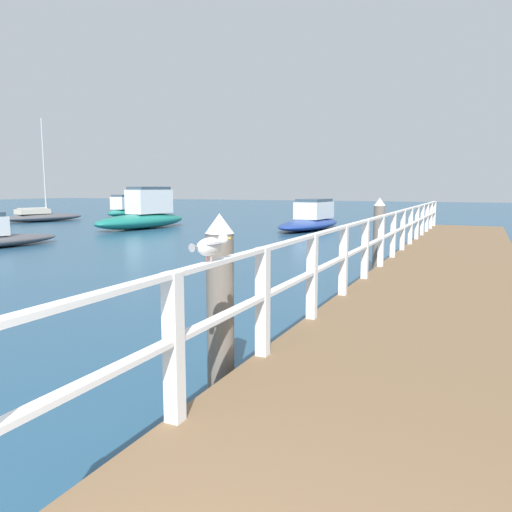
% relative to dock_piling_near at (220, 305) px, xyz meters
% --- Properties ---
extents(pier_deck, '(2.95, 24.27, 0.40)m').
position_rel_dock_piling_near_xyz_m(pier_deck, '(1.78, 8.30, -0.74)').
color(pier_deck, brown).
rests_on(pier_deck, ground_plane).
extents(pier_railing, '(0.12, 22.79, 1.12)m').
position_rel_dock_piling_near_xyz_m(pier_railing, '(0.38, 8.30, 0.15)').
color(pier_railing, white).
rests_on(pier_railing, pier_deck).
extents(dock_piling_near, '(0.29, 0.29, 1.87)m').
position_rel_dock_piling_near_xyz_m(dock_piling_near, '(0.00, 0.00, 0.00)').
color(dock_piling_near, '#6B6056').
rests_on(dock_piling_near, ground_plane).
extents(dock_piling_far, '(0.29, 0.29, 1.87)m').
position_rel_dock_piling_near_xyz_m(dock_piling_far, '(0.00, 8.42, 0.00)').
color(dock_piling_far, '#6B6056').
rests_on(dock_piling_far, ground_plane).
extents(seagull_foreground, '(0.22, 0.48, 0.21)m').
position_rel_dock_piling_near_xyz_m(seagull_foreground, '(0.38, -0.86, 0.72)').
color(seagull_foreground, white).
rests_on(seagull_foreground, pier_railing).
extents(boat_0, '(2.58, 6.31, 2.18)m').
position_rel_dock_piling_near_xyz_m(boat_0, '(-13.85, 17.13, -0.22)').
color(boat_0, '#197266').
rests_on(boat_0, ground_plane).
extents(boat_3, '(2.45, 6.30, 1.56)m').
position_rel_dock_piling_near_xyz_m(boat_3, '(-5.66, 20.21, -0.43)').
color(boat_3, navy).
rests_on(boat_3, ground_plane).
extents(boat_4, '(2.19, 4.65, 1.62)m').
position_rel_dock_piling_near_xyz_m(boat_4, '(-22.04, 25.66, -0.41)').
color(boat_4, '#197266').
rests_on(boat_4, ground_plane).
extents(boat_6, '(3.17, 5.56, 6.44)m').
position_rel_dock_piling_near_xyz_m(boat_6, '(-23.14, 18.89, -0.61)').
color(boat_6, '#4C4C51').
rests_on(boat_6, ground_plane).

